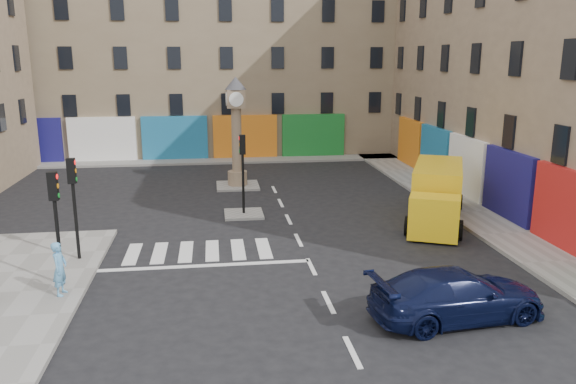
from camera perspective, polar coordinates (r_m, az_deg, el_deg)
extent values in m
plane|color=black|center=(19.30, 2.90, -8.66)|extent=(120.00, 120.00, 0.00)
cube|color=gray|center=(30.92, 15.46, -0.41)|extent=(2.60, 30.00, 0.15)
cube|color=gray|center=(40.40, -8.53, 3.16)|extent=(32.00, 2.40, 0.15)
cube|color=gray|center=(26.58, -4.52, -2.25)|extent=(1.80, 1.80, 0.12)
cube|color=gray|center=(32.39, -5.13, 0.64)|extent=(2.40, 2.40, 0.12)
cube|color=#947D61|center=(33.10, 26.74, 13.42)|extent=(10.00, 30.00, 16.00)
cube|color=#857358|center=(45.56, -8.84, 14.98)|extent=(32.00, 10.00, 17.00)
cylinder|color=black|center=(19.30, -22.27, -4.81)|extent=(0.12, 0.12, 2.80)
cube|color=black|center=(18.83, -22.77, 0.55)|extent=(0.28, 0.22, 0.90)
cylinder|color=black|center=(21.52, -20.73, -2.81)|extent=(0.12, 0.12, 2.80)
cube|color=black|center=(21.10, -21.15, 2.01)|extent=(0.28, 0.22, 0.90)
cylinder|color=black|center=(26.22, -4.58, 0.82)|extent=(0.12, 0.12, 2.80)
cube|color=black|center=(25.88, -4.65, 4.82)|extent=(0.28, 0.22, 0.90)
cylinder|color=#947D61|center=(32.29, -5.15, 1.43)|extent=(1.10, 1.10, 0.80)
cylinder|color=#947D61|center=(31.90, -5.24, 5.30)|extent=(0.56, 0.56, 3.60)
cube|color=#947D61|center=(31.65, -5.33, 9.42)|extent=(1.00, 1.00, 1.00)
cylinder|color=white|center=(31.13, -5.28, 9.35)|extent=(0.80, 0.06, 0.80)
cone|color=#333338|center=(31.60, -5.36, 10.96)|extent=(1.20, 1.20, 0.70)
imported|color=black|center=(16.86, 16.79, -9.96)|extent=(5.29, 2.68, 1.47)
cube|color=yellow|center=(26.95, 14.95, 0.25)|extent=(3.92, 5.37, 2.38)
cube|color=yellow|center=(23.42, 14.59, -2.51)|extent=(2.30, 1.94, 1.76)
cube|color=black|center=(23.26, 14.65, -1.56)|extent=(1.98, 1.57, 0.72)
cylinder|color=black|center=(24.02, 12.09, -3.37)|extent=(0.58, 0.86, 0.83)
cylinder|color=black|center=(23.98, 17.02, -3.71)|extent=(0.58, 0.86, 0.83)
cylinder|color=black|center=(28.40, 12.85, -0.78)|extent=(0.58, 0.86, 0.83)
cylinder|color=black|center=(28.36, 17.01, -1.06)|extent=(0.58, 0.86, 0.83)
imported|color=#5BA0D1|center=(18.67, -22.18, -7.21)|extent=(0.49, 0.67, 1.69)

